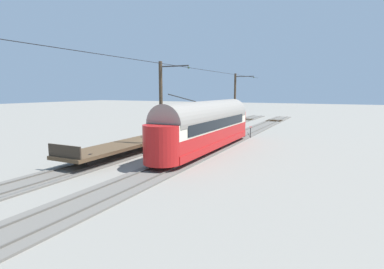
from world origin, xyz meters
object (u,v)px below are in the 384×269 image
(switch_stand, at_px, (250,132))
(vintage_streetcar, at_px, (207,125))
(flatcar_adjacent, at_px, (119,146))
(catenary_pole_foreground, at_px, (235,101))
(catenary_pole_mid_near, at_px, (162,108))
(track_end_bumper, at_px, (198,131))

(switch_stand, bearing_deg, vintage_streetcar, 80.91)
(flatcar_adjacent, height_order, catenary_pole_foreground, catenary_pole_foreground)
(vintage_streetcar, height_order, switch_stand, vintage_streetcar)
(catenary_pole_mid_near, distance_m, track_end_bumper, 13.16)
(track_end_bumper, bearing_deg, switch_stand, 177.93)
(vintage_streetcar, distance_m, catenary_pole_foreground, 15.04)
(catenary_pole_mid_near, height_order, switch_stand, catenary_pole_mid_near)
(catenary_pole_mid_near, xyz_separation_m, track_end_bumper, (2.76, -12.39, -3.45))
(flatcar_adjacent, distance_m, catenary_pole_foreground, 20.47)
(catenary_pole_mid_near, xyz_separation_m, switch_stand, (-3.78, -12.16, -3.14))
(catenary_pole_mid_near, bearing_deg, track_end_bumper, -77.43)
(flatcar_adjacent, bearing_deg, vintage_streetcar, -134.11)
(vintage_streetcar, xyz_separation_m, switch_stand, (-1.41, -8.79, -1.56))
(vintage_streetcar, xyz_separation_m, flatcar_adjacent, (5.14, 5.30, -1.40))
(vintage_streetcar, height_order, flatcar_adjacent, vintage_streetcar)
(vintage_streetcar, bearing_deg, catenary_pole_foreground, -80.88)
(vintage_streetcar, relative_size, catenary_pole_mid_near, 2.27)
(flatcar_adjacent, distance_m, switch_stand, 15.53)
(vintage_streetcar, relative_size, flatcar_adjacent, 1.52)
(switch_stand, bearing_deg, flatcar_adjacent, 65.09)
(flatcar_adjacent, xyz_separation_m, catenary_pole_mid_near, (-2.76, -1.93, 2.99))
(catenary_pole_foreground, xyz_separation_m, switch_stand, (-3.78, 5.98, -3.14))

